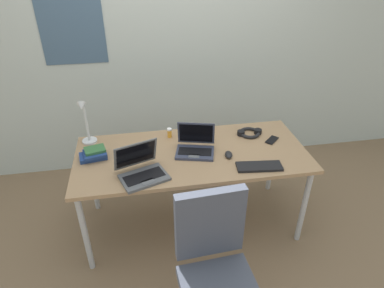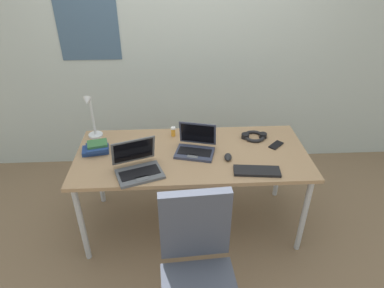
{
  "view_description": "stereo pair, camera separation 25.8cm",
  "coord_description": "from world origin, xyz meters",
  "px_view_note": "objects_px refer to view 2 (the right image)",
  "views": [
    {
      "loc": [
        -0.38,
        -2.17,
        2.17
      ],
      "look_at": [
        0.0,
        0.0,
        0.82
      ],
      "focal_mm": 31.51,
      "sensor_mm": 36.0,
      "label": 1
    },
    {
      "loc": [
        -0.12,
        -2.2,
        2.17
      ],
      "look_at": [
        0.0,
        0.0,
        0.82
      ],
      "focal_mm": 31.51,
      "sensor_mm": 36.0,
      "label": 2
    }
  ],
  "objects_px": {
    "laptop_back_left": "(138,167)",
    "laptop_front_left": "(196,147)",
    "office_chair": "(198,285)",
    "desk_lamp": "(91,117)",
    "external_keyboard": "(257,171)",
    "cell_phone": "(276,145)",
    "headphones": "(254,136)",
    "computer_mouse": "(228,157)",
    "pill_bottle": "(173,131)",
    "book_stack": "(96,148)"
  },
  "relations": [
    {
      "from": "desk_lamp",
      "to": "laptop_back_left",
      "type": "bearing_deg",
      "value": -51.59
    },
    {
      "from": "laptop_back_left",
      "to": "external_keyboard",
      "type": "bearing_deg",
      "value": -3.35
    },
    {
      "from": "laptop_front_left",
      "to": "headphones",
      "type": "height_order",
      "value": "laptop_front_left"
    },
    {
      "from": "computer_mouse",
      "to": "headphones",
      "type": "relative_size",
      "value": 0.45
    },
    {
      "from": "desk_lamp",
      "to": "pill_bottle",
      "type": "relative_size",
      "value": 5.07
    },
    {
      "from": "external_keyboard",
      "to": "cell_phone",
      "type": "bearing_deg",
      "value": 62.23
    },
    {
      "from": "pill_bottle",
      "to": "office_chair",
      "type": "distance_m",
      "value": 1.27
    },
    {
      "from": "office_chair",
      "to": "desk_lamp",
      "type": "bearing_deg",
      "value": 123.16
    },
    {
      "from": "laptop_front_left",
      "to": "cell_phone",
      "type": "xyz_separation_m",
      "value": [
        0.65,
        0.05,
        -0.04
      ]
    },
    {
      "from": "laptop_back_left",
      "to": "external_keyboard",
      "type": "xyz_separation_m",
      "value": [
        0.85,
        -0.05,
        -0.04
      ]
    },
    {
      "from": "external_keyboard",
      "to": "pill_bottle",
      "type": "xyz_separation_m",
      "value": [
        -0.59,
        0.56,
        0.03
      ]
    },
    {
      "from": "cell_phone",
      "to": "office_chair",
      "type": "bearing_deg",
      "value": -79.14
    },
    {
      "from": "desk_lamp",
      "to": "external_keyboard",
      "type": "xyz_separation_m",
      "value": [
        1.25,
        -0.56,
        -0.19
      ]
    },
    {
      "from": "office_chair",
      "to": "laptop_front_left",
      "type": "bearing_deg",
      "value": 87.47
    },
    {
      "from": "desk_lamp",
      "to": "cell_phone",
      "type": "xyz_separation_m",
      "value": [
        1.48,
        -0.21,
        -0.19
      ]
    },
    {
      "from": "computer_mouse",
      "to": "cell_phone",
      "type": "distance_m",
      "value": 0.45
    },
    {
      "from": "laptop_front_left",
      "to": "external_keyboard",
      "type": "relative_size",
      "value": 1.04
    },
    {
      "from": "laptop_front_left",
      "to": "computer_mouse",
      "type": "relative_size",
      "value": 3.57
    },
    {
      "from": "laptop_back_left",
      "to": "computer_mouse",
      "type": "bearing_deg",
      "value": 11.17
    },
    {
      "from": "cell_phone",
      "to": "book_stack",
      "type": "height_order",
      "value": "book_stack"
    },
    {
      "from": "laptop_back_left",
      "to": "pill_bottle",
      "type": "xyz_separation_m",
      "value": [
        0.25,
        0.51,
        -0.01
      ]
    },
    {
      "from": "cell_phone",
      "to": "pill_bottle",
      "type": "bearing_deg",
      "value": -148.17
    },
    {
      "from": "desk_lamp",
      "to": "laptop_front_left",
      "type": "height_order",
      "value": "desk_lamp"
    },
    {
      "from": "computer_mouse",
      "to": "cell_phone",
      "type": "xyz_separation_m",
      "value": [
        0.42,
        0.17,
        -0.01
      ]
    },
    {
      "from": "laptop_back_left",
      "to": "headphones",
      "type": "relative_size",
      "value": 1.83
    },
    {
      "from": "external_keyboard",
      "to": "cell_phone",
      "type": "distance_m",
      "value": 0.42
    },
    {
      "from": "external_keyboard",
      "to": "office_chair",
      "type": "xyz_separation_m",
      "value": [
        -0.46,
        -0.65,
        -0.35
      ]
    },
    {
      "from": "laptop_back_left",
      "to": "book_stack",
      "type": "xyz_separation_m",
      "value": [
        -0.35,
        0.29,
        -0.01
      ]
    },
    {
      "from": "laptop_back_left",
      "to": "laptop_front_left",
      "type": "bearing_deg",
      "value": 30.04
    },
    {
      "from": "external_keyboard",
      "to": "headphones",
      "type": "distance_m",
      "value": 0.49
    },
    {
      "from": "laptop_front_left",
      "to": "cell_phone",
      "type": "bearing_deg",
      "value": 4.62
    },
    {
      "from": "desk_lamp",
      "to": "cell_phone",
      "type": "height_order",
      "value": "desk_lamp"
    },
    {
      "from": "laptop_front_left",
      "to": "office_chair",
      "type": "bearing_deg",
      "value": -92.53
    },
    {
      "from": "desk_lamp",
      "to": "office_chair",
      "type": "bearing_deg",
      "value": -56.84
    },
    {
      "from": "desk_lamp",
      "to": "laptop_back_left",
      "type": "xyz_separation_m",
      "value": [
        0.4,
        -0.51,
        -0.15
      ]
    },
    {
      "from": "desk_lamp",
      "to": "laptop_back_left",
      "type": "height_order",
      "value": "desk_lamp"
    },
    {
      "from": "laptop_front_left",
      "to": "external_keyboard",
      "type": "bearing_deg",
      "value": -35.21
    },
    {
      "from": "laptop_back_left",
      "to": "external_keyboard",
      "type": "distance_m",
      "value": 0.85
    },
    {
      "from": "desk_lamp",
      "to": "cell_phone",
      "type": "distance_m",
      "value": 1.51
    },
    {
      "from": "cell_phone",
      "to": "office_chair",
      "type": "distance_m",
      "value": 1.27
    },
    {
      "from": "headphones",
      "to": "pill_bottle",
      "type": "distance_m",
      "value": 0.68
    },
    {
      "from": "laptop_back_left",
      "to": "pill_bottle",
      "type": "height_order",
      "value": "laptop_back_left"
    },
    {
      "from": "laptop_front_left",
      "to": "book_stack",
      "type": "distance_m",
      "value": 0.77
    },
    {
      "from": "laptop_front_left",
      "to": "laptop_back_left",
      "type": "height_order",
      "value": "laptop_back_left"
    },
    {
      "from": "external_keyboard",
      "to": "pill_bottle",
      "type": "distance_m",
      "value": 0.81
    },
    {
      "from": "computer_mouse",
      "to": "pill_bottle",
      "type": "distance_m",
      "value": 0.56
    },
    {
      "from": "pill_bottle",
      "to": "office_chair",
      "type": "bearing_deg",
      "value": -83.8
    },
    {
      "from": "laptop_front_left",
      "to": "laptop_back_left",
      "type": "bearing_deg",
      "value": -149.96
    },
    {
      "from": "external_keyboard",
      "to": "laptop_front_left",
      "type": "bearing_deg",
      "value": 150.96
    },
    {
      "from": "pill_bottle",
      "to": "book_stack",
      "type": "height_order",
      "value": "pill_bottle"
    }
  ]
}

